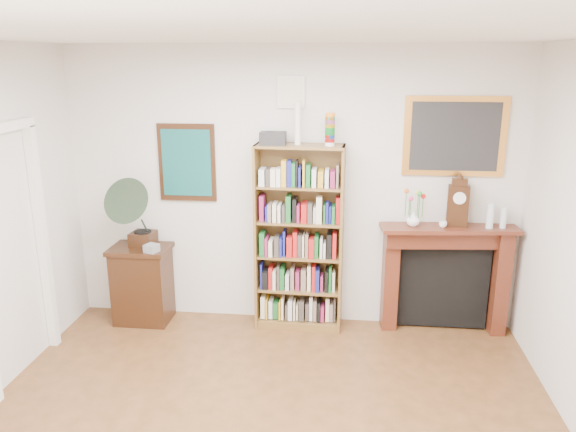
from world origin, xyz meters
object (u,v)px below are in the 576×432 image
(bottle_left, at_px, (490,216))
(flower_vase, at_px, (413,219))
(side_cabinet, at_px, (143,284))
(bottle_right, at_px, (504,218))
(teacup, at_px, (443,224))
(mantel_clock, at_px, (458,204))
(gramophone, at_px, (136,209))
(bookshelf, at_px, (299,228))
(fireplace, at_px, (445,269))
(cd_stack, at_px, (152,248))

(bottle_left, bearing_deg, flower_vase, -179.63)
(side_cabinet, relative_size, bottle_right, 4.06)
(side_cabinet, bearing_deg, bottle_left, 1.46)
(teacup, relative_size, bottle_right, 0.38)
(mantel_clock, height_order, flower_vase, mantel_clock)
(gramophone, relative_size, teacup, 9.93)
(bookshelf, bearing_deg, fireplace, 5.24)
(bookshelf, height_order, cd_stack, bookshelf)
(fireplace, bearing_deg, flower_vase, -173.41)
(gramophone, relative_size, flower_vase, 5.51)
(side_cabinet, bearing_deg, cd_stack, -37.26)
(bottle_left, bearing_deg, gramophone, -177.82)
(bottle_left, bearing_deg, side_cabinet, -178.84)
(mantel_clock, relative_size, bottle_left, 1.92)
(mantel_clock, bearing_deg, bookshelf, -170.43)
(bookshelf, xyz_separation_m, bottle_left, (1.81, 0.01, 0.18))
(bookshelf, xyz_separation_m, fireplace, (1.45, 0.08, -0.40))
(fireplace, distance_m, mantel_clock, 0.68)
(fireplace, height_order, mantel_clock, mantel_clock)
(fireplace, relative_size, bottle_left, 5.55)
(fireplace, relative_size, teacup, 17.66)
(bookshelf, relative_size, side_cabinet, 2.66)
(side_cabinet, distance_m, gramophone, 0.83)
(bookshelf, distance_m, gramophone, 1.62)
(bookshelf, xyz_separation_m, bottle_right, (1.94, 0.02, 0.16))
(gramophone, xyz_separation_m, bottle_right, (3.54, 0.15, -0.03))
(fireplace, bearing_deg, gramophone, 178.38)
(cd_stack, bearing_deg, fireplace, 5.37)
(mantel_clock, xyz_separation_m, teacup, (-0.14, -0.06, -0.19))
(gramophone, bearing_deg, mantel_clock, 9.25)
(bookshelf, xyz_separation_m, gramophone, (-1.61, -0.12, 0.19))
(mantel_clock, height_order, teacup, mantel_clock)
(fireplace, relative_size, cd_stack, 11.10)
(gramophone, relative_size, bottle_left, 3.12)
(gramophone, distance_m, teacup, 2.99)
(mantel_clock, relative_size, flower_vase, 3.38)
(side_cabinet, bearing_deg, fireplace, 2.89)
(side_cabinet, height_order, gramophone, gramophone)
(mantel_clock, height_order, bottle_right, mantel_clock)
(flower_vase, relative_size, bottle_left, 0.57)
(teacup, bearing_deg, fireplace, 53.46)
(gramophone, xyz_separation_m, mantel_clock, (3.12, 0.17, 0.09))
(side_cabinet, xyz_separation_m, flower_vase, (2.72, 0.07, 0.77))
(side_cabinet, relative_size, fireplace, 0.61)
(bottle_left, relative_size, bottle_right, 1.20)
(mantel_clock, relative_size, teacup, 6.10)
(gramophone, height_order, bottle_right, gramophone)
(flower_vase, distance_m, teacup, 0.28)
(gramophone, xyz_separation_m, teacup, (2.98, 0.10, -0.10))
(fireplace, height_order, flower_vase, flower_vase)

